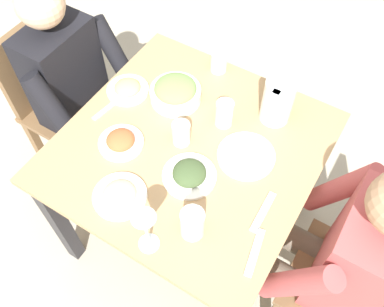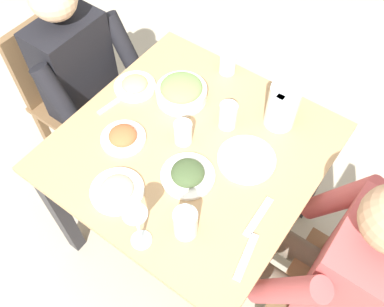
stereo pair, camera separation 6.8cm
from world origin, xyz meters
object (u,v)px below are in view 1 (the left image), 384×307
Objects in this scene: plate_beans at (120,195)px; salad_bowl at (175,92)px; plate_fries at (128,89)px; wine_glass at (145,226)px; water_glass_far_left at (224,114)px; diner_far at (83,93)px; plate_yoghurt at (246,154)px; water_glass_by_pitcher at (181,133)px; chair_near at (368,292)px; diner_near at (326,250)px; plate_rice_curry at (121,141)px; plate_dolmas at (189,174)px; water_glass_near_right at (219,62)px; water_pitcher at (278,101)px; oil_carafe at (192,224)px; dining_table at (190,162)px; chair_far at (58,97)px.

salad_bowl is at bearing 9.68° from plate_beans.
plate_fries is 0.70m from wine_glass.
wine_glass is at bearing -175.99° from water_glass_far_left.
diner_far reaches higher than water_glass_far_left.
water_glass_far_left reaches higher than plate_yoghurt.
salad_bowl is at bearing 74.43° from plate_yoghurt.
diner_far reaches higher than water_glass_by_pitcher.
salad_bowl is at bearing 76.28° from chair_near.
diner_near is at bearing 90.00° from chair_near.
plate_beans is at bearing 64.37° from wine_glass.
plate_rice_curry is at bearing 136.17° from water_glass_far_left.
plate_beans is (-0.19, -0.14, -0.00)m from plate_rice_curry.
water_glass_near_right is at bearing 18.79° from plate_dolmas.
diner_near is 0.75m from plate_beans.
oil_carafe is (-0.59, 0.02, -0.04)m from water_pitcher.
water_glass_near_right is (0.12, 0.32, -0.05)m from water_pitcher.
plate_dolmas is 0.23m from plate_yoghurt.
diner_near is at bearing -124.02° from water_glass_near_right.
chair_far reaches higher than dining_table.
plate_rice_curry is (-0.13, 0.23, 0.14)m from dining_table.
chair_near is 1.00× the size of chair_far.
diner_far reaches higher than wine_glass.
plate_yoghurt is 0.47m from water_glass_near_right.
plate_rice_curry is at bearing 92.07° from plate_dolmas.
chair_near reaches higher than plate_fries.
diner_near is at bearing -99.95° from plate_fries.
diner_far reaches higher than salad_bowl.
diner_near reaches higher than water_glass_near_right.
salad_bowl is 1.06× the size of plate_dolmas.
water_glass_near_right is at bearing 42.18° from plate_yoghurt.
water_glass_near_right is 0.47× the size of wine_glass.
dining_table is at bearing 85.10° from chair_near.
diner_far reaches higher than chair_far.
oil_carafe is at bearing -146.80° from dining_table.
plate_dolmas is 0.17m from water_glass_by_pitcher.
plate_fries is (0.04, -0.44, 0.27)m from chair_far.
chair_near is 4.61× the size of water_pitcher.
oil_carafe reaches higher than salad_bowl.
diner_far is at bearing 65.95° from oil_carafe.
chair_far is 4.01× the size of plate_yoghurt.
salad_bowl is 0.38m from plate_dolmas.
plate_yoghurt is at bearing -72.77° from dining_table.
plate_beans is at bearing 142.20° from plate_yoghurt.
salad_bowl is 2.29× the size of water_glass_near_right.
diner_far is 0.27m from plate_fries.
water_glass_by_pitcher is at bearing -96.04° from diner_far.
plate_beans reaches higher than dining_table.
wine_glass is (-0.82, -0.21, 0.10)m from water_glass_near_right.
plate_fries reaches higher than dining_table.
plate_yoghurt is at bearing -93.68° from plate_fries.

